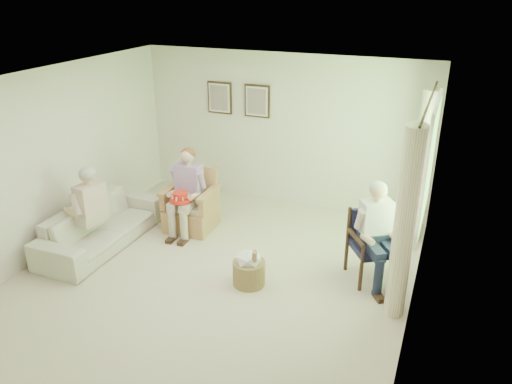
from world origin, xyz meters
TOP-DOWN VIEW (x-y plane):
  - floor at (0.00, 0.00)m, footprint 5.50×5.50m
  - back_wall at (0.00, 2.75)m, footprint 5.00×0.04m
  - front_wall at (0.00, -2.75)m, footprint 5.00×0.04m
  - left_wall at (-2.50, 0.00)m, footprint 0.04×5.50m
  - right_wall at (2.50, 0.00)m, footprint 0.04×5.50m
  - ceiling at (0.00, 0.00)m, footprint 5.00×5.50m
  - window at (2.46, 1.20)m, footprint 0.13×2.50m
  - curtain_left at (2.33, 0.22)m, footprint 0.34×0.34m
  - curtain_right at (2.33, 2.18)m, footprint 0.34×0.34m
  - framed_print_left at (-1.15, 2.71)m, footprint 0.45×0.05m
  - framed_print_right at (-0.45, 2.71)m, footprint 0.45×0.05m
  - wicker_armchair at (-0.97, 1.26)m, footprint 0.74×0.74m
  - wood_armchair at (1.95, 0.94)m, footprint 0.59×0.56m
  - sofa at (-1.95, 0.26)m, footprint 2.12×0.83m
  - person_wicker at (-0.97, 1.13)m, footprint 0.40×0.63m
  - person_dark at (1.95, 0.79)m, footprint 0.40×0.62m
  - person_sofa at (-1.95, 0.03)m, footprint 0.42×0.62m
  - red_hat at (-0.96, 0.92)m, footprint 0.33×0.33m
  - hatbox at (0.50, 0.10)m, footprint 0.45×0.45m

SIDE VIEW (x-z plane):
  - floor at x=0.00m, z-range 0.00..0.00m
  - hatbox at x=0.50m, z-range -0.07..0.55m
  - wicker_armchair at x=-0.97m, z-range -0.17..0.78m
  - sofa at x=-1.95m, z-range 0.00..0.62m
  - wood_armchair at x=1.95m, z-range 0.04..0.95m
  - red_hat at x=-0.96m, z-range 0.58..0.72m
  - person_sofa at x=-1.95m, z-range 0.09..1.36m
  - person_wicker at x=-0.97m, z-range 0.10..1.41m
  - person_dark at x=1.95m, z-range 0.11..1.44m
  - curtain_left at x=2.33m, z-range 0.00..2.30m
  - curtain_right at x=2.33m, z-range 0.00..2.30m
  - back_wall at x=0.00m, z-range 0.00..2.60m
  - front_wall at x=0.00m, z-range 0.00..2.60m
  - left_wall at x=-2.50m, z-range 0.00..2.60m
  - right_wall at x=2.50m, z-range 0.00..2.60m
  - window at x=2.46m, z-range 0.77..2.40m
  - framed_print_left at x=-1.15m, z-range 1.51..2.06m
  - framed_print_right at x=-0.45m, z-range 1.51..2.06m
  - ceiling at x=0.00m, z-range 2.59..2.61m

